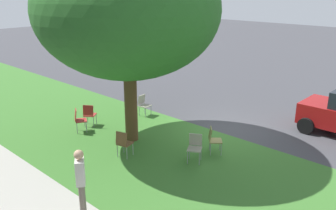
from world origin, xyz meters
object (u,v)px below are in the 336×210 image
(chair_3, at_px, (79,119))
(chair_4, at_px, (89,114))
(pedestrian_1, at_px, (81,180))
(street_tree, at_px, (128,11))
(chair_1, at_px, (144,104))
(chair_5, at_px, (123,142))
(chair_2, at_px, (213,138))
(chair_0, at_px, (195,146))

(chair_3, distance_m, chair_4, 0.62)
(chair_3, bearing_deg, pedestrian_1, 146.83)
(chair_4, bearing_deg, street_tree, -173.28)
(chair_1, xyz_separation_m, chair_5, (-2.32, 3.09, 0.00))
(street_tree, bearing_deg, chair_5, 127.52)
(pedestrian_1, bearing_deg, chair_5, -58.59)
(chair_1, relative_size, chair_5, 1.00)
(chair_2, bearing_deg, pedestrian_1, 86.32)
(chair_0, distance_m, chair_2, 0.84)
(street_tree, distance_m, chair_1, 4.63)
(chair_2, relative_size, chair_4, 1.00)
(street_tree, height_order, chair_0, street_tree)
(chair_3, relative_size, pedestrian_1, 0.52)
(chair_4, xyz_separation_m, chair_5, (-2.98, 0.83, 0.00))
(chair_2, xyz_separation_m, chair_4, (4.89, 1.30, 0.00))
(chair_5, bearing_deg, chair_3, -4.98)
(chair_3, bearing_deg, chair_5, 175.02)
(chair_0, distance_m, chair_1, 4.52)
(street_tree, relative_size, chair_2, 7.51)
(chair_2, height_order, chair_3, same)
(chair_0, bearing_deg, chair_3, 12.85)
(chair_2, bearing_deg, street_tree, 20.82)
(chair_4, height_order, pedestrian_1, pedestrian_1)
(pedestrian_1, bearing_deg, chair_0, -93.11)
(chair_1, distance_m, chair_2, 4.35)
(chair_0, relative_size, chair_3, 1.00)
(street_tree, relative_size, chair_1, 7.51)
(chair_0, height_order, chair_1, same)
(chair_0, relative_size, chair_2, 1.00)
(chair_2, xyz_separation_m, pedestrian_1, (0.31, 4.77, 0.41))
(chair_0, xyz_separation_m, chair_5, (1.82, 1.30, 0.00))
(street_tree, relative_size, pedestrian_1, 3.91)
(chair_2, bearing_deg, chair_0, 83.65)
(chair_2, relative_size, chair_5, 1.00)
(chair_3, bearing_deg, chair_1, -99.45)
(street_tree, xyz_separation_m, pedestrian_1, (-2.44, 3.72, -3.50))
(street_tree, bearing_deg, chair_0, -175.45)
(chair_1, bearing_deg, chair_4, 73.86)
(chair_0, xyz_separation_m, chair_4, (4.80, 0.46, 0.00))
(street_tree, xyz_separation_m, chair_2, (-2.75, -1.05, -3.90))
(chair_0, bearing_deg, street_tree, 4.55)
(chair_4, bearing_deg, chair_0, -174.48)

